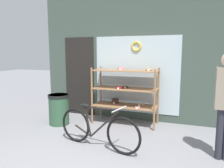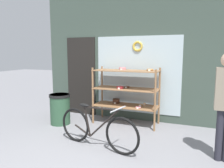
{
  "view_description": "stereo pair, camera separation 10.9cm",
  "coord_description": "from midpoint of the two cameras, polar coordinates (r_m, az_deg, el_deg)",
  "views": [
    {
      "loc": [
        1.49,
        -2.62,
        1.7
      ],
      "look_at": [
        0.02,
        1.42,
        1.08
      ],
      "focal_mm": 35.0,
      "sensor_mm": 36.0,
      "label": 1
    },
    {
      "loc": [
        1.59,
        -2.58,
        1.7
      ],
      "look_at": [
        0.02,
        1.42,
        1.08
      ],
      "focal_mm": 35.0,
      "sensor_mm": 36.0,
      "label": 2
    }
  ],
  "objects": [
    {
      "name": "trash_bin",
      "position": [
        5.38,
        -14.27,
        -6.15
      ],
      "size": [
        0.49,
        0.49,
        0.72
      ],
      "color": "#2D5138",
      "rests_on": "ground_plane"
    },
    {
      "name": "bicycle",
      "position": [
        3.99,
        -4.62,
        -11.55
      ],
      "size": [
        1.67,
        0.51,
        0.79
      ],
      "rotation": [
        0.0,
        0.0,
        -0.2
      ],
      "color": "black",
      "rests_on": "ground_plane"
    },
    {
      "name": "display_case",
      "position": [
        5.2,
        2.8,
        -1.49
      ],
      "size": [
        1.53,
        0.59,
        1.35
      ],
      "color": "#8E6642",
      "rests_on": "ground_plane"
    },
    {
      "name": "storefront_facade",
      "position": [
        5.54,
        3.55,
        9.67
      ],
      "size": [
        4.71,
        0.13,
        3.8
      ],
      "color": "#3D4C42",
      "rests_on": "ground_plane"
    }
  ]
}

